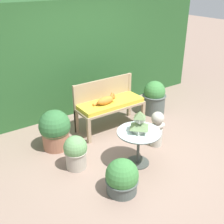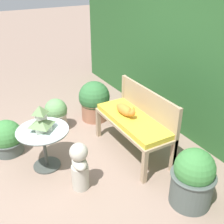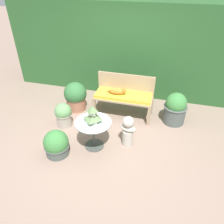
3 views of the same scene
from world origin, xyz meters
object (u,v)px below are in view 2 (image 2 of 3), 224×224
at_px(patio_table, 43,138).
at_px(potted_plant_hedge_corner, 193,178).
at_px(pagoda_birdhouse, 41,120).
at_px(potted_plant_bench_left, 94,101).
at_px(garden_bust, 80,166).
at_px(garden_bench, 133,123).
at_px(cat, 125,110).
at_px(potted_plant_path_edge, 56,114).
at_px(potted_plant_patio_mid, 7,138).

distance_m(patio_table, potted_plant_hedge_corner, 1.92).
bearing_deg(pagoda_birdhouse, potted_plant_bench_left, 126.64).
bearing_deg(potted_plant_hedge_corner, garden_bust, -130.27).
bearing_deg(garden_bust, potted_plant_bench_left, 158.99).
bearing_deg(patio_table, potted_plant_bench_left, 126.64).
relative_size(garden_bench, potted_plant_bench_left, 1.87).
bearing_deg(cat, pagoda_birdhouse, -101.06).
relative_size(cat, garden_bust, 0.72).
bearing_deg(potted_plant_path_edge, patio_table, -28.54).
distance_m(patio_table, potted_plant_patio_mid, 0.75).
distance_m(patio_table, pagoda_birdhouse, 0.27).
height_order(cat, garden_bust, cat).
height_order(pagoda_birdhouse, potted_plant_path_edge, pagoda_birdhouse).
bearing_deg(potted_plant_patio_mid, potted_plant_hedge_corner, 38.25).
relative_size(garden_bench, potted_plant_path_edge, 2.40).
relative_size(potted_plant_bench_left, potted_plant_path_edge, 1.28).
xyz_separation_m(potted_plant_bench_left, potted_plant_path_edge, (0.02, -0.71, -0.07)).
bearing_deg(potted_plant_patio_mid, garden_bench, 60.45).
xyz_separation_m(garden_bench, garden_bust, (0.31, -0.97, -0.16)).
height_order(cat, potted_plant_patio_mid, cat).
xyz_separation_m(cat, garden_bust, (0.44, -0.92, -0.32)).
bearing_deg(potted_plant_path_edge, potted_plant_patio_mid, -73.04).
distance_m(garden_bench, pagoda_birdhouse, 1.26).
bearing_deg(patio_table, potted_plant_path_edge, 151.46).
bearing_deg(cat, garden_bench, 16.74).
bearing_deg(patio_table, cat, 81.71).
xyz_separation_m(potted_plant_patio_mid, potted_plant_path_edge, (-0.26, 0.85, 0.05)).
bearing_deg(patio_table, pagoda_birdhouse, 180.00).
relative_size(cat, pagoda_birdhouse, 1.33).
bearing_deg(potted_plant_bench_left, patio_table, -53.36).
bearing_deg(potted_plant_path_edge, garden_bust, -8.88).
distance_m(pagoda_birdhouse, potted_plant_patio_mid, 0.87).
relative_size(patio_table, garden_bust, 1.06).
distance_m(garden_bench, garden_bust, 1.03).
distance_m(patio_table, potted_plant_path_edge, 0.99).
distance_m(garden_bust, potted_plant_bench_left, 1.76).
height_order(garden_bench, potted_plant_hedge_corner, potted_plant_hedge_corner).
bearing_deg(garden_bench, cat, -160.49).
bearing_deg(garden_bust, patio_table, -147.51).
bearing_deg(potted_plant_hedge_corner, potted_plant_path_edge, -161.50).
bearing_deg(potted_plant_bench_left, potted_plant_path_edge, -88.68).
bearing_deg(cat, garden_bust, -67.03).
xyz_separation_m(patio_table, potted_plant_bench_left, (-0.87, 1.18, -0.11)).
distance_m(cat, pagoda_birdhouse, 1.17).
bearing_deg(potted_plant_bench_left, cat, -1.12).
relative_size(cat, potted_plant_path_edge, 0.84).
height_order(pagoda_birdhouse, potted_plant_patio_mid, pagoda_birdhouse).
bearing_deg(patio_table, potted_plant_patio_mid, -147.45).
bearing_deg(garden_bench, potted_plant_hedge_corner, 2.06).
relative_size(garden_bench, patio_table, 1.93).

